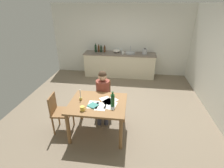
# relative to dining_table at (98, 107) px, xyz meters

# --- Properties ---
(ground_plane) EXTENTS (5.20, 5.20, 0.04)m
(ground_plane) POSITION_rel_dining_table_xyz_m (0.14, 1.04, -0.66)
(ground_plane) COLOR #7A6B56
(wall_back) EXTENTS (5.20, 0.12, 2.60)m
(wall_back) POSITION_rel_dining_table_xyz_m (0.14, 3.64, 0.66)
(wall_back) COLOR silver
(wall_back) RESTS_ON ground
(kitchen_counter) EXTENTS (2.66, 0.64, 0.90)m
(kitchen_counter) POSITION_rel_dining_table_xyz_m (0.14, 3.28, -0.19)
(kitchen_counter) COLOR beige
(kitchen_counter) RESTS_ON ground
(dining_table) EXTENTS (1.15, 0.95, 0.75)m
(dining_table) POSITION_rel_dining_table_xyz_m (0.00, 0.00, 0.00)
(dining_table) COLOR olive
(dining_table) RESTS_ON ground
(chair_at_table) EXTENTS (0.45, 0.45, 0.88)m
(chair_at_table) POSITION_rel_dining_table_xyz_m (-0.02, 0.72, -0.14)
(chair_at_table) COLOR olive
(chair_at_table) RESTS_ON ground
(person_seated) EXTENTS (0.38, 0.62, 1.19)m
(person_seated) POSITION_rel_dining_table_xyz_m (-0.00, 0.57, 0.04)
(person_seated) COLOR brown
(person_seated) RESTS_ON ground
(chair_side_empty) EXTENTS (0.43, 0.43, 0.87)m
(chair_side_empty) POSITION_rel_dining_table_xyz_m (-0.84, -0.05, -0.15)
(chair_side_empty) COLOR olive
(chair_side_empty) RESTS_ON ground
(coffee_mug) EXTENTS (0.12, 0.09, 0.09)m
(coffee_mug) POSITION_rel_dining_table_xyz_m (-0.22, -0.31, 0.15)
(coffee_mug) COLOR #F2CC4C
(coffee_mug) RESTS_ON dining_table
(candlestick) EXTENTS (0.06, 0.06, 0.23)m
(candlestick) POSITION_rel_dining_table_xyz_m (-0.37, 0.07, 0.17)
(candlestick) COLOR gold
(candlestick) RESTS_ON dining_table
(book_magazine) EXTENTS (0.23, 0.23, 0.02)m
(book_magazine) POSITION_rel_dining_table_xyz_m (-0.07, -0.13, 0.12)
(book_magazine) COLOR teal
(book_magazine) RESTS_ON dining_table
(paper_letter) EXTENTS (0.25, 0.33, 0.00)m
(paper_letter) POSITION_rel_dining_table_xyz_m (0.28, -0.07, 0.11)
(paper_letter) COLOR white
(paper_letter) RESTS_ON dining_table
(paper_bill) EXTENTS (0.34, 0.36, 0.00)m
(paper_bill) POSITION_rel_dining_table_xyz_m (0.25, 0.11, 0.11)
(paper_bill) COLOR white
(paper_bill) RESTS_ON dining_table
(paper_envelope) EXTENTS (0.22, 0.30, 0.00)m
(paper_envelope) POSITION_rel_dining_table_xyz_m (0.09, -0.13, 0.11)
(paper_envelope) COLOR white
(paper_envelope) RESTS_ON dining_table
(paper_receipt) EXTENTS (0.21, 0.30, 0.00)m
(paper_receipt) POSITION_rel_dining_table_xyz_m (-0.08, -0.08, 0.11)
(paper_receipt) COLOR white
(paper_receipt) RESTS_ON dining_table
(paper_notice) EXTENTS (0.34, 0.36, 0.00)m
(paper_notice) POSITION_rel_dining_table_xyz_m (0.16, 0.12, 0.11)
(paper_notice) COLOR white
(paper_notice) RESTS_ON dining_table
(wine_bottle_on_table) EXTENTS (0.08, 0.08, 0.31)m
(wine_bottle_on_table) POSITION_rel_dining_table_xyz_m (0.32, -0.08, 0.24)
(wine_bottle_on_table) COLOR #194C23
(wine_bottle_on_table) RESTS_ON dining_table
(sink_unit) EXTENTS (0.36, 0.36, 0.24)m
(sink_unit) POSITION_rel_dining_table_xyz_m (0.53, 3.29, 0.28)
(sink_unit) COLOR #B2B7BC
(sink_unit) RESTS_ON kitchen_counter
(bottle_oil) EXTENTS (0.08, 0.08, 0.31)m
(bottle_oil) POSITION_rel_dining_table_xyz_m (-0.78, 3.32, 0.39)
(bottle_oil) COLOR black
(bottle_oil) RESTS_ON kitchen_counter
(bottle_vinegar) EXTENTS (0.07, 0.07, 0.28)m
(bottle_vinegar) POSITION_rel_dining_table_xyz_m (-0.67, 3.37, 0.38)
(bottle_vinegar) COLOR #593319
(bottle_vinegar) RESTS_ON kitchen_counter
(bottle_wine_red) EXTENTS (0.07, 0.07, 0.25)m
(bottle_wine_red) POSITION_rel_dining_table_xyz_m (-0.58, 3.37, 0.37)
(bottle_wine_red) COLOR black
(bottle_wine_red) RESTS_ON kitchen_counter
(bottle_sauce) EXTENTS (0.07, 0.07, 0.25)m
(bottle_sauce) POSITION_rel_dining_table_xyz_m (-0.44, 3.36, 0.37)
(bottle_sauce) COLOR #593319
(bottle_sauce) RESTS_ON kitchen_counter
(mixing_bowl) EXTENTS (0.26, 0.26, 0.12)m
(mixing_bowl) POSITION_rel_dining_table_xyz_m (0.01, 3.36, 0.32)
(mixing_bowl) COLOR white
(mixing_bowl) RESTS_ON kitchen_counter
(stovetop_kettle) EXTENTS (0.18, 0.18, 0.22)m
(stovetop_kettle) POSITION_rel_dining_table_xyz_m (1.05, 3.28, 0.36)
(stovetop_kettle) COLOR #B7BABF
(stovetop_kettle) RESTS_ON kitchen_counter
(wine_glass_near_sink) EXTENTS (0.07, 0.07, 0.15)m
(wine_glass_near_sink) POSITION_rel_dining_table_xyz_m (0.19, 3.43, 0.37)
(wine_glass_near_sink) COLOR silver
(wine_glass_near_sink) RESTS_ON kitchen_counter
(wine_glass_by_kettle) EXTENTS (0.07, 0.07, 0.15)m
(wine_glass_by_kettle) POSITION_rel_dining_table_xyz_m (0.07, 3.43, 0.37)
(wine_glass_by_kettle) COLOR silver
(wine_glass_by_kettle) RESTS_ON kitchen_counter
(wine_glass_back_left) EXTENTS (0.07, 0.07, 0.15)m
(wine_glass_back_left) POSITION_rel_dining_table_xyz_m (-0.02, 3.43, 0.37)
(wine_glass_back_left) COLOR silver
(wine_glass_back_left) RESTS_ON kitchen_counter
(teacup_on_counter) EXTENTS (0.12, 0.08, 0.10)m
(teacup_on_counter) POSITION_rel_dining_table_xyz_m (0.27, 3.13, 0.31)
(teacup_on_counter) COLOR white
(teacup_on_counter) RESTS_ON kitchen_counter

